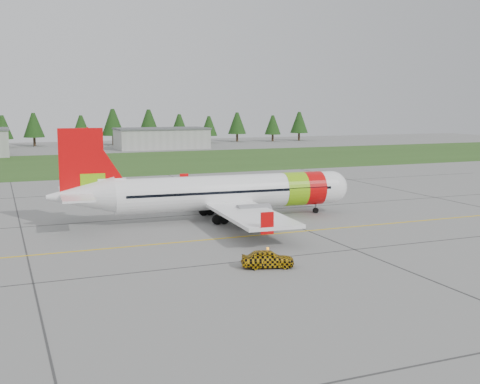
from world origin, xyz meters
name	(u,v)px	position (x,y,z in m)	size (l,w,h in m)	color
ground	(242,262)	(0.00, 0.00, 0.00)	(320.00, 320.00, 0.00)	gray
aircraft	(222,193)	(4.62, 16.62, 2.77)	(31.69, 29.21, 9.59)	white
follow_me_car	(268,242)	(1.11, -2.25, 1.93)	(1.55, 1.31, 3.86)	yellow
grass_strip	(87,164)	(0.00, 82.00, 0.01)	(320.00, 50.00, 0.03)	#30561E
taxi_guideline	(207,240)	(0.00, 8.00, 0.01)	(120.00, 0.25, 0.02)	gold
hangar_east	(162,139)	(25.00, 118.00, 2.60)	(24.00, 12.00, 5.20)	#A8A8A3
treeline	(58,129)	(0.00, 138.00, 5.00)	(160.00, 8.00, 10.00)	#1C3F14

